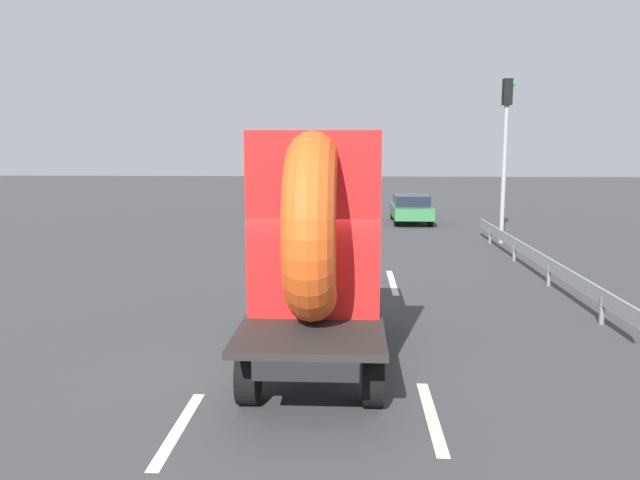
# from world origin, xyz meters

# --- Properties ---
(ground_plane) EXTENTS (120.00, 120.00, 0.00)m
(ground_plane) POSITION_xyz_m (0.00, 0.00, 0.00)
(ground_plane) COLOR #38383A
(flatbed_truck) EXTENTS (2.02, 5.12, 3.72)m
(flatbed_truck) POSITION_xyz_m (0.22, 0.34, 1.74)
(flatbed_truck) COLOR black
(flatbed_truck) RESTS_ON ground_plane
(distant_sedan) EXTENTS (1.68, 3.92, 1.28)m
(distant_sedan) POSITION_xyz_m (3.44, 18.81, 0.69)
(distant_sedan) COLOR black
(distant_sedan) RESTS_ON ground_plane
(traffic_light) EXTENTS (0.42, 0.36, 5.78)m
(traffic_light) POSITION_xyz_m (6.17, 13.12, 3.77)
(traffic_light) COLOR gray
(traffic_light) RESTS_ON ground_plane
(guardrail) EXTENTS (0.10, 13.67, 0.71)m
(guardrail) POSITION_xyz_m (5.72, 7.75, 0.53)
(guardrail) COLOR gray
(guardrail) RESTS_ON ground_plane
(lane_dash_left_near) EXTENTS (0.16, 2.17, 0.01)m
(lane_dash_left_near) POSITION_xyz_m (-1.39, -2.37, 0.00)
(lane_dash_left_near) COLOR beige
(lane_dash_left_near) RESTS_ON ground_plane
(lane_dash_left_far) EXTENTS (0.16, 2.10, 0.01)m
(lane_dash_left_far) POSITION_xyz_m (-1.39, 5.67, 0.00)
(lane_dash_left_far) COLOR beige
(lane_dash_left_far) RESTS_ON ground_plane
(lane_dash_right_near) EXTENTS (0.16, 2.26, 0.01)m
(lane_dash_right_near) POSITION_xyz_m (1.83, -1.85, 0.00)
(lane_dash_right_near) COLOR beige
(lane_dash_right_near) RESTS_ON ground_plane
(lane_dash_right_far) EXTENTS (0.16, 2.92, 0.01)m
(lane_dash_right_far) POSITION_xyz_m (1.83, 6.29, 0.00)
(lane_dash_right_far) COLOR beige
(lane_dash_right_far) RESTS_ON ground_plane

